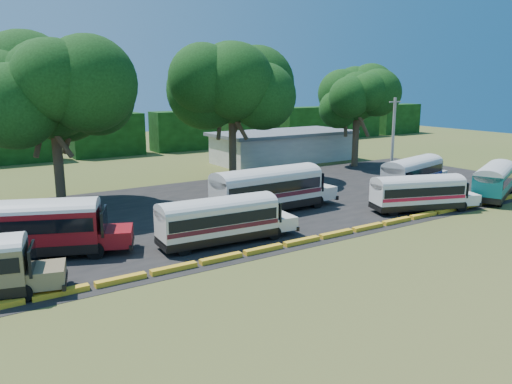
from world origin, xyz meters
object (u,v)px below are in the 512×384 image
bus_red (27,225)px  bus_teal (495,179)px  tree_west (52,89)px  bus_white_red (420,191)px  bus_cream_west (221,218)px

bus_red → bus_teal: bearing=13.1°
bus_red → tree_west: size_ratio=0.79×
bus_white_red → tree_west: bearing=163.6°
bus_red → bus_teal: 38.41m
bus_white_red → tree_west: (-24.15, 17.19, 8.09)m
bus_cream_west → bus_white_red: 17.69m
bus_red → bus_white_red: (28.50, -5.41, -0.34)m
bus_cream_west → bus_teal: 27.14m
bus_white_red → bus_teal: bearing=15.4°
bus_white_red → bus_teal: (9.43, -0.61, 0.13)m
bus_red → tree_west: bearing=91.9°
bus_red → bus_white_red: size_ratio=1.17×
bus_white_red → tree_west: tree_west is taller
bus_cream_west → bus_teal: (27.07, -1.97, 0.05)m
bus_red → bus_cream_west: (10.86, -4.04, -0.26)m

